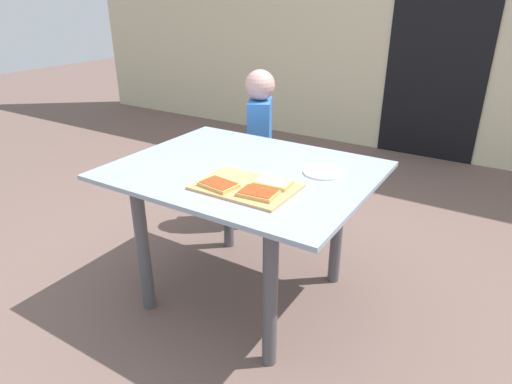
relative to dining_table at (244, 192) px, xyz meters
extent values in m
plane|color=brown|center=(0.00, 0.00, -0.60)|extent=(16.00, 16.00, 0.00)
cube|color=black|center=(0.29, 2.77, 0.40)|extent=(0.90, 0.02, 2.00)
cube|color=#8C9EB2|center=(0.00, 0.00, 0.11)|extent=(1.20, 0.96, 0.02)
cylinder|color=#4C4C51|center=(-0.36, -0.36, -0.25)|extent=(0.06, 0.06, 0.70)
cylinder|color=#4C4C51|center=(0.36, -0.36, -0.25)|extent=(0.06, 0.06, 0.70)
cylinder|color=#4C4C51|center=(-0.36, 0.36, -0.25)|extent=(0.06, 0.06, 0.70)
cylinder|color=#4C4C51|center=(0.36, 0.36, -0.25)|extent=(0.06, 0.06, 0.70)
cube|color=tan|center=(0.14, -0.19, 0.13)|extent=(0.42, 0.29, 0.01)
cube|color=tan|center=(0.23, -0.25, 0.14)|extent=(0.16, 0.12, 0.02)
cube|color=#BC3B18|center=(0.23, -0.25, 0.15)|extent=(0.15, 0.11, 0.00)
cube|color=tan|center=(0.04, -0.26, 0.14)|extent=(0.17, 0.13, 0.02)
cube|color=#BC3B18|center=(0.04, -0.26, 0.15)|extent=(0.15, 0.12, 0.00)
cube|color=tan|center=(0.23, -0.12, 0.14)|extent=(0.16, 0.12, 0.02)
cube|color=#F4DA98|center=(0.23, -0.12, 0.15)|extent=(0.15, 0.11, 0.00)
cylinder|color=white|center=(0.35, 0.14, 0.13)|extent=(0.19, 0.19, 0.01)
cylinder|color=navy|center=(-0.39, 0.81, -0.34)|extent=(0.09, 0.09, 0.51)
cylinder|color=navy|center=(-0.33, 0.68, -0.34)|extent=(0.09, 0.09, 0.51)
cube|color=blue|center=(-0.36, 0.74, 0.09)|extent=(0.23, 0.28, 0.35)
sphere|color=#C79891|center=(-0.36, 0.74, 0.36)|extent=(0.19, 0.19, 0.19)
camera|label=1|loc=(1.08, -1.64, 0.88)|focal=31.01mm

